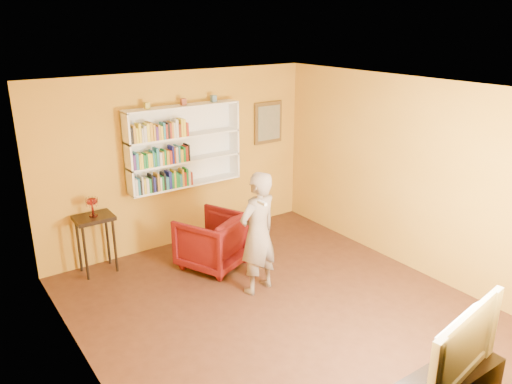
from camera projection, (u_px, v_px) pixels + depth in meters
room_shell at (279, 234)px, 5.86m from camera, size 5.30×5.80×2.88m
bookshelf at (182, 146)px, 7.54m from camera, size 1.80×0.29×1.23m
books_row_lower at (163, 181)px, 7.39m from camera, size 0.92×0.19×0.27m
books_row_middle at (160, 157)px, 7.25m from camera, size 0.89×0.19×0.27m
books_row_upper at (159, 131)px, 7.14m from camera, size 0.89×0.19×0.27m
ornament_left at (147, 106)px, 6.97m from camera, size 0.07×0.07×0.09m
ornament_centre at (183, 102)px, 7.28m from camera, size 0.07×0.07×0.10m
ornament_right at (213, 99)px, 7.56m from camera, size 0.07×0.07×0.10m
framed_painting at (268, 123)px, 8.42m from camera, size 0.55×0.05×0.70m
console_table at (95, 226)px, 6.90m from camera, size 0.52×0.39×0.85m
ruby_lustre at (92, 203)px, 6.79m from camera, size 0.16×0.17×0.27m
armchair at (213, 241)px, 7.17m from camera, size 1.11×1.13×0.78m
person at (258, 233)px, 6.37m from camera, size 0.66×0.50×1.64m
game_remote at (262, 203)px, 5.89m from camera, size 0.04×0.15×0.04m
television at (452, 341)px, 4.28m from camera, size 1.21×0.34×0.69m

